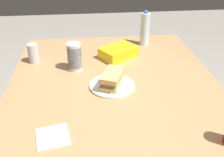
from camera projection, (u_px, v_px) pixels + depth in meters
dining_table at (114, 97)px, 1.44m from camera, size 1.41×1.16×0.77m
paper_plate at (112, 85)px, 1.37m from camera, size 0.24×0.24×0.01m
sandwich at (112, 78)px, 1.34m from camera, size 0.20×0.15×0.08m
chip_bag at (118, 52)px, 1.67m from camera, size 0.25×0.27×0.07m
water_bottle_tall at (145, 29)px, 1.81m from camera, size 0.06×0.06×0.25m
plastic_cup_stack at (74, 57)px, 1.50m from camera, size 0.08×0.08×0.17m
soda_can_silver at (33, 53)px, 1.59m from camera, size 0.07×0.07×0.12m
paper_napkin at (53, 137)px, 1.04m from camera, size 0.15×0.15×0.01m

